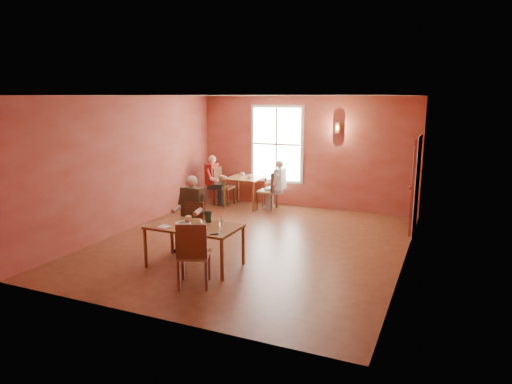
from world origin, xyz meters
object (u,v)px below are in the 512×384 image
at_px(chair_diner_main, 190,228).
at_px(chair_diner_white, 267,190).
at_px(diner_main, 189,217).
at_px(second_table, 245,192).
at_px(diner_maroon, 223,181).
at_px(chair_empty, 194,253).
at_px(diner_white, 268,186).
at_px(chair_diner_maroon, 224,186).
at_px(main_table, 195,246).

bearing_deg(chair_diner_main, chair_diner_white, -91.22).
distance_m(diner_main, chair_diner_white, 3.83).
xyz_separation_m(chair_diner_main, chair_diner_white, (0.08, 3.80, 0.03)).
bearing_deg(second_table, diner_main, -81.54).
bearing_deg(chair_diner_white, diner_maroon, 90.00).
height_order(diner_main, second_table, diner_main).
bearing_deg(second_table, chair_diner_main, -81.48).
height_order(chair_empty, second_table, chair_empty).
xyz_separation_m(diner_main, chair_diner_white, (0.08, 3.83, -0.19)).
height_order(second_table, diner_white, diner_white).
xyz_separation_m(diner_white, chair_diner_maroon, (-1.33, 0.00, -0.12)).
xyz_separation_m(diner_main, diner_white, (0.11, 3.83, -0.06)).
xyz_separation_m(main_table, diner_main, (-0.50, 0.62, 0.33)).
xyz_separation_m(main_table, chair_diner_maroon, (-1.72, 4.45, 0.15)).
height_order(main_table, diner_white, diner_white).
height_order(chair_diner_main, diner_maroon, diner_maroon).
bearing_deg(diner_maroon, chair_empty, 22.84).
bearing_deg(diner_maroon, chair_diner_white, 90.00).
distance_m(diner_main, diner_white, 3.83).
xyz_separation_m(chair_empty, chair_diner_maroon, (-2.16, 5.19, -0.02)).
xyz_separation_m(chair_diner_maroon, diner_maroon, (-0.03, 0.00, 0.15)).
relative_size(chair_empty, chair_diner_white, 1.05).
bearing_deg(main_table, diner_white, 95.00).
xyz_separation_m(chair_empty, diner_maroon, (-2.19, 5.19, 0.13)).
distance_m(chair_diner_main, second_table, 3.84).
distance_m(second_table, chair_diner_white, 0.66).
xyz_separation_m(second_table, chair_diner_maroon, (-0.65, 0.00, 0.11)).
bearing_deg(main_table, chair_empty, -59.54).
relative_size(chair_diner_main, chair_diner_white, 0.94).
bearing_deg(second_table, chair_empty, -73.81).
distance_m(diner_white, chair_diner_maroon, 1.34).
xyz_separation_m(second_table, diner_maroon, (-0.68, 0.00, 0.26)).
distance_m(chair_empty, diner_white, 5.26).
relative_size(chair_diner_main, diner_white, 0.75).
relative_size(second_table, chair_diner_maroon, 0.89).
distance_m(main_table, chair_diner_maroon, 4.77).
relative_size(diner_main, diner_maroon, 1.05).
xyz_separation_m(diner_white, diner_maroon, (-1.36, 0.00, 0.03)).
distance_m(chair_empty, diner_maroon, 5.64).
distance_m(second_table, chair_diner_maroon, 0.66).
xyz_separation_m(main_table, diner_maroon, (-1.75, 4.45, 0.29)).
bearing_deg(chair_diner_maroon, chair_diner_main, 17.80).
relative_size(main_table, chair_diner_main, 1.67).
relative_size(diner_main, chair_empty, 1.31).
bearing_deg(chair_diner_maroon, main_table, 21.13).
height_order(chair_empty, diner_maroon, diner_maroon).
bearing_deg(main_table, chair_diner_maroon, 111.13).
height_order(chair_empty, chair_diner_maroon, chair_empty).
distance_m(diner_main, diner_maroon, 4.03).
bearing_deg(main_table, chair_diner_white, 95.38).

